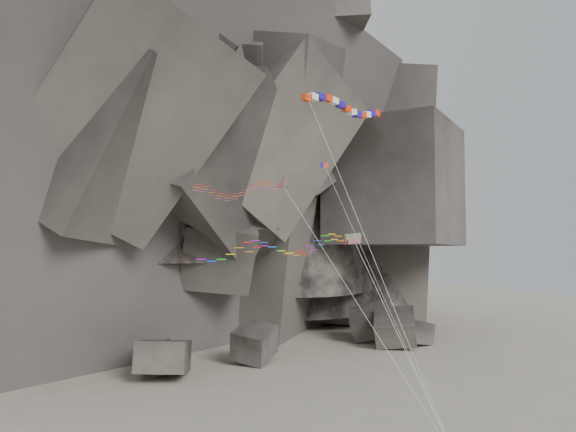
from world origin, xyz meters
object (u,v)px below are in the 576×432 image
parafoil_kite (276,247)px  delta_kite (236,189)px  pennant_kite (346,215)px  banner_kite (345,108)px

parafoil_kite → delta_kite: bearing=164.1°
parafoil_kite → pennant_kite: pennant_kite is taller
banner_kite → pennant_kite: (-2.66, -3.74, -9.38)m
delta_kite → pennant_kite: 8.88m
banner_kite → parafoil_kite: (-7.06, -0.44, -11.87)m
delta_kite → pennant_kite: bearing=-31.3°
banner_kite → pennant_kite: 10.45m
delta_kite → pennant_kite: pennant_kite is taller
delta_kite → banner_kite: size_ratio=0.77×
delta_kite → banner_kite: banner_kite is taller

